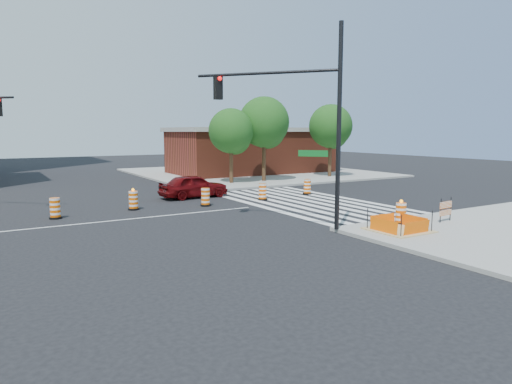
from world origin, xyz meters
TOP-DOWN VIEW (x-y plane):
  - ground at (0.00, 0.00)m, footprint 120.00×120.00m
  - sidewalk_ne at (18.00, 18.00)m, footprint 22.00×22.00m
  - crosswalk_east at (10.95, 0.00)m, footprint 6.75×13.50m
  - lane_centerline at (0.00, 0.00)m, footprint 14.00×0.12m
  - excavation_pit at (9.00, -9.00)m, footprint 2.20×2.20m
  - brick_storefront at (18.00, 18.00)m, footprint 16.50×8.50m
  - red_coupe at (5.91, 5.13)m, footprint 4.53×2.06m
  - signal_pole_se at (5.86, -6.09)m, footprint 4.17×5.01m
  - pit_drum at (10.07, -8.14)m, footprint 0.56×0.56m
  - barricade at (12.31, -8.74)m, footprint 0.93×0.15m
  - tree_north_c at (11.42, 10.33)m, footprint 3.56×3.56m
  - tree_north_d at (14.47, 10.30)m, footprint 4.16×4.16m
  - tree_north_e at (21.68, 10.46)m, footprint 3.93×3.93m
  - median_drum_2 at (-2.72, 1.97)m, footprint 0.60×0.60m
  - median_drum_3 at (1.27, 2.52)m, footprint 0.60×0.60m
  - median_drum_4 at (5.16, 1.70)m, footprint 0.60×0.60m
  - median_drum_5 at (9.13, 1.92)m, footprint 0.60×0.60m
  - median_drum_6 at (13.10, 2.60)m, footprint 0.60×0.60m

SIDE VIEW (x-z plane):
  - ground at x=0.00m, z-range 0.00..0.00m
  - lane_centerline at x=0.00m, z-range 0.00..0.01m
  - crosswalk_east at x=10.95m, z-range 0.00..0.01m
  - sidewalk_ne at x=18.00m, z-range 0.00..0.15m
  - excavation_pit at x=9.00m, z-range -0.23..0.67m
  - median_drum_2 at x=-2.72m, z-range -0.03..0.99m
  - median_drum_4 at x=5.16m, z-range -0.03..0.99m
  - median_drum_5 at x=9.13m, z-range -0.03..0.99m
  - median_drum_6 at x=13.10m, z-range -0.03..0.99m
  - median_drum_3 at x=1.27m, z-range -0.10..1.08m
  - pit_drum at x=10.07m, z-range 0.06..1.16m
  - barricade at x=12.31m, z-range 0.20..1.30m
  - red_coupe at x=5.91m, z-range 0.00..1.51m
  - brick_storefront at x=18.00m, z-range 0.02..4.62m
  - tree_north_c at x=11.42m, z-range 1.04..7.08m
  - tree_north_e at x=21.68m, z-range 1.14..7.82m
  - tree_north_d at x=14.47m, z-range 1.21..8.28m
  - signal_pole_se at x=5.86m, z-range 0.95..9.37m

